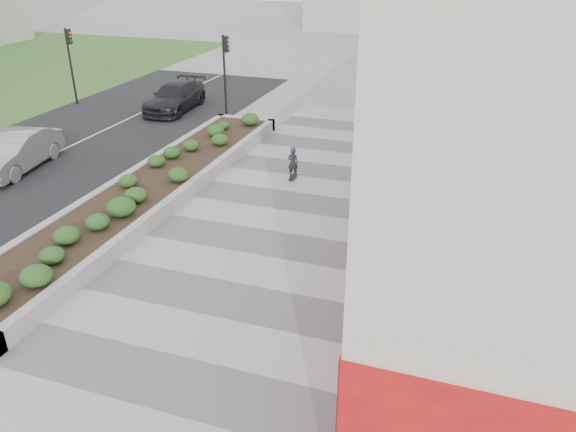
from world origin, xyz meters
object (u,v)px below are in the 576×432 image
(skateboarder, at_px, (293,162))
(car_silver, at_px, (16,152))
(traffic_signal_near, at_px, (225,64))
(planter, at_px, (151,185))
(car_dark, at_px, (175,97))
(traffic_signal_far, at_px, (70,55))

(skateboarder, distance_m, car_silver, 11.24)
(traffic_signal_near, height_order, car_silver, traffic_signal_near)
(planter, bearing_deg, car_dark, 114.89)
(skateboarder, xyz_separation_m, car_dark, (-9.32, 7.42, 0.06))
(traffic_signal_near, xyz_separation_m, traffic_signal_far, (-9.20, -0.50, 0.00))
(traffic_signal_near, height_order, car_dark, traffic_signal_near)
(traffic_signal_far, xyz_separation_m, car_dark, (5.96, 0.70, -2.03))
(traffic_signal_far, bearing_deg, skateboarder, -23.74)
(planter, distance_m, traffic_signal_far, 15.00)
(planter, distance_m, skateboarder, 5.45)
(skateboarder, bearing_deg, car_dark, 137.53)
(traffic_signal_far, xyz_separation_m, car_silver, (4.37, -9.44, -2.00))
(planter, xyz_separation_m, traffic_signal_far, (-10.93, 10.00, 2.34))
(skateboarder, bearing_deg, traffic_signal_near, 126.16)
(traffic_signal_near, relative_size, car_dark, 0.84)
(traffic_signal_near, height_order, skateboarder, traffic_signal_near)
(traffic_signal_far, relative_size, car_silver, 0.91)
(traffic_signal_near, bearing_deg, skateboarder, -49.90)
(skateboarder, bearing_deg, car_silver, -169.94)
(traffic_signal_far, bearing_deg, car_silver, -65.16)
(planter, xyz_separation_m, car_silver, (-6.56, 0.56, 0.34))
(traffic_signal_near, height_order, traffic_signal_far, same)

